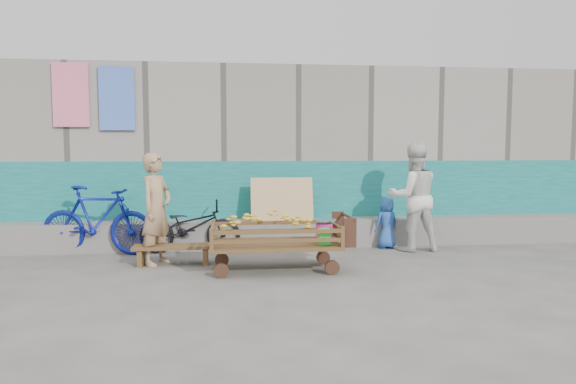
{
  "coord_description": "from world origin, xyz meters",
  "views": [
    {
      "loc": [
        -0.57,
        -5.93,
        1.62
      ],
      "look_at": [
        0.28,
        1.2,
        1.0
      ],
      "focal_mm": 32.0,
      "sensor_mm": 36.0,
      "label": 1
    }
  ],
  "objects": [
    {
      "name": "building_wall",
      "position": [
        -0.0,
        4.05,
        1.47
      ],
      "size": [
        12.0,
        3.5,
        3.0
      ],
      "color": "gray",
      "rests_on": "ground"
    },
    {
      "name": "bicycle_blue",
      "position": [
        -2.53,
        2.05,
        0.52
      ],
      "size": [
        1.81,
        0.83,
        1.05
      ],
      "primitive_type": "imported",
      "rotation": [
        0.0,
        0.0,
        1.37
      ],
      "color": "navy",
      "rests_on": "ground"
    },
    {
      "name": "bicycle_dark",
      "position": [
        -1.15,
        2.05,
        0.4
      ],
      "size": [
        1.56,
        0.6,
        0.81
      ],
      "primitive_type": "imported",
      "rotation": [
        0.0,
        0.0,
        1.61
      ],
      "color": "black",
      "rests_on": "ground"
    },
    {
      "name": "bench",
      "position": [
        -1.32,
        1.22,
        0.2
      ],
      "size": [
        1.1,
        0.33,
        0.27
      ],
      "color": "#513A18",
      "rests_on": "ground"
    },
    {
      "name": "ground",
      "position": [
        0.0,
        0.0,
        0.0
      ],
      "size": [
        80.0,
        80.0,
        0.0
      ],
      "primitive_type": "plane",
      "color": "#504E49",
      "rests_on": "ground"
    },
    {
      "name": "banana_cart",
      "position": [
        0.02,
        0.71,
        0.53
      ],
      "size": [
        1.85,
        0.84,
        0.79
      ],
      "color": "#513A18",
      "rests_on": "ground"
    },
    {
      "name": "child",
      "position": [
        1.98,
        2.02,
        0.41
      ],
      "size": [
        0.46,
        0.36,
        0.82
      ],
      "primitive_type": "imported",
      "rotation": [
        0.0,
        0.0,
        3.41
      ],
      "color": "#2555B0",
      "rests_on": "ground"
    },
    {
      "name": "vendor_man",
      "position": [
        -1.55,
        1.28,
        0.78
      ],
      "size": [
        0.59,
        0.67,
        1.55
      ],
      "primitive_type": "imported",
      "rotation": [
        0.0,
        0.0,
        1.09
      ],
      "color": "#A3825C",
      "rests_on": "ground"
    },
    {
      "name": "woman",
      "position": [
        2.33,
        1.8,
        0.85
      ],
      "size": [
        0.84,
        0.66,
        1.7
      ],
      "primitive_type": "imported",
      "rotation": [
        0.0,
        0.0,
        3.16
      ],
      "color": "silver",
      "rests_on": "ground"
    }
  ]
}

